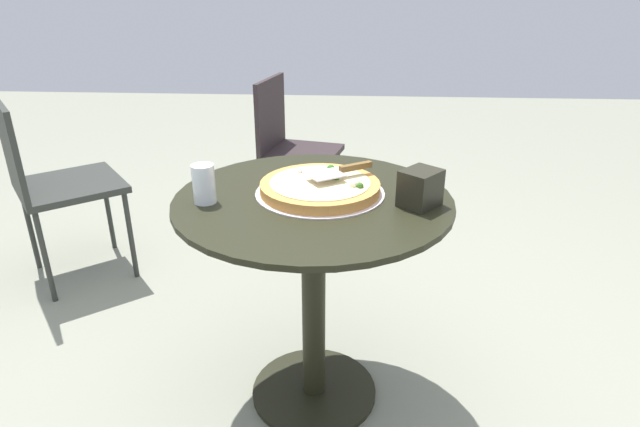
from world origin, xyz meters
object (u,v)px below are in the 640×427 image
patio_table (313,258)px  pizza_on_tray (320,187)px  pizza_server (342,170)px  patio_chair_corner (49,177)px  drinking_cup (204,184)px  patio_chair_far (290,143)px  napkin_dispenser (420,188)px

patio_table → pizza_on_tray: bearing=59.1°
pizza_on_tray → pizza_server: 0.08m
pizza_server → patio_chair_corner: patio_chair_corner is taller
drinking_cup → patio_chair_far: size_ratio=0.13×
drinking_cup → napkin_dispenser: bearing=1.4°
patio_chair_corner → napkin_dispenser: bearing=-26.2°
pizza_server → patio_chair_far: 1.34m
pizza_on_tray → patio_chair_far: size_ratio=0.46×
napkin_dispenser → patio_chair_far: size_ratio=0.13×
drinking_cup → napkin_dispenser: 0.61m
pizza_server → patio_chair_far: size_ratio=0.24×
pizza_server → napkin_dispenser: bearing=-26.4°
patio_chair_corner → pizza_on_tray: bearing=-28.6°
patio_chair_far → drinking_cup: bearing=-93.3°
pizza_server → patio_chair_corner: (-1.31, 0.64, -0.29)m
napkin_dispenser → patio_chair_corner: (-1.54, 0.76, -0.28)m
patio_table → napkin_dispenser: size_ratio=7.75×
pizza_on_tray → drinking_cup: bearing=-164.6°
patio_table → pizza_server: bearing=40.1°
patio_chair_corner → patio_chair_far: bearing=31.8°
pizza_server → drinking_cup: drinking_cup is taller
pizza_on_tray → patio_chair_far: patio_chair_far is taller
patio_chair_far → pizza_server: bearing=-76.4°
napkin_dispenser → patio_chair_far: (-0.53, 1.38, -0.29)m
pizza_on_tray → patio_chair_corner: (-1.25, 0.68, -0.24)m
patio_chair_corner → pizza_server: bearing=-26.2°
patio_chair_far → pizza_on_tray: bearing=-79.4°
napkin_dispenser → patio_chair_far: bearing=61.6°
pizza_on_tray → napkin_dispenser: napkin_dispenser is taller
patio_chair_corner → drinking_cup: bearing=-39.8°
napkin_dispenser → patio_chair_corner: bearing=104.4°
patio_table → patio_chair_corner: bearing=149.9°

